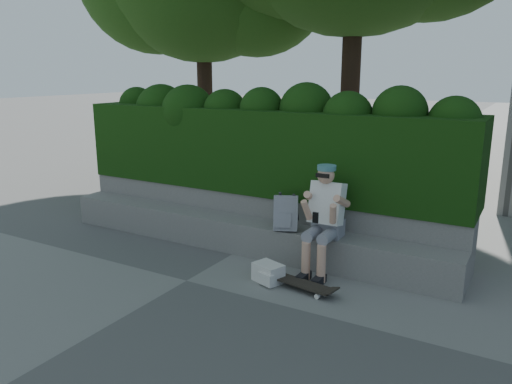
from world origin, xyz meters
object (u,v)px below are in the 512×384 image
Objects in this scene: backpack_plaid at (286,213)px; backpack_ground at (268,273)px; skateboard at (300,283)px; person at (325,216)px.

backpack_plaid reaches higher than backpack_ground.
backpack_ground is (-0.43, 0.01, 0.04)m from skateboard.
person is at bearing 69.93° from backpack_ground.
backpack_ground reaches higher than skateboard.
backpack_plaid is 1.32× the size of backpack_ground.
person reaches higher than skateboard.
backpack_ground is (-0.47, -0.59, -0.64)m from person.
backpack_plaid reaches higher than skateboard.
skateboard is at bearing -94.08° from person.
backpack_plaid is at bearing 137.72° from skateboard.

